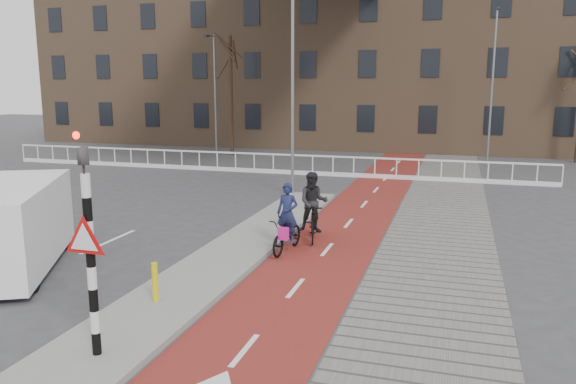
# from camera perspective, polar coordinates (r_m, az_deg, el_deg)

# --- Properties ---
(ground) EXTENTS (120.00, 120.00, 0.00)m
(ground) POSITION_cam_1_polar(r_m,az_deg,el_deg) (11.00, -9.95, -12.33)
(ground) COLOR #38383A
(ground) RESTS_ON ground
(bike_lane) EXTENTS (2.50, 60.00, 0.01)m
(bike_lane) POSITION_cam_1_polar(r_m,az_deg,el_deg) (19.72, 7.27, -1.83)
(bike_lane) COLOR maroon
(bike_lane) RESTS_ON ground
(sidewalk) EXTENTS (3.00, 60.00, 0.01)m
(sidewalk) POSITION_cam_1_polar(r_m,az_deg,el_deg) (19.46, 15.42, -2.31)
(sidewalk) COLOR slate
(sidewalk) RESTS_ON ground
(curb_island) EXTENTS (1.80, 16.00, 0.12)m
(curb_island) POSITION_cam_1_polar(r_m,az_deg,el_deg) (14.67, -5.35, -6.00)
(curb_island) COLOR gray
(curb_island) RESTS_ON ground
(traffic_signal) EXTENTS (0.80, 0.80, 3.68)m
(traffic_signal) POSITION_cam_1_polar(r_m,az_deg,el_deg) (9.03, -19.60, -4.59)
(traffic_signal) COLOR black
(traffic_signal) RESTS_ON curb_island
(bollard) EXTENTS (0.12, 0.12, 0.77)m
(bollard) POSITION_cam_1_polar(r_m,az_deg,el_deg) (11.40, -13.36, -8.88)
(bollard) COLOR #DCC40C
(bollard) RESTS_ON curb_island
(cyclist_near) EXTENTS (0.78, 1.78, 1.82)m
(cyclist_near) POSITION_cam_1_polar(r_m,az_deg,el_deg) (14.58, -0.06, -3.79)
(cyclist_near) COLOR black
(cyclist_near) RESTS_ON bike_lane
(cyclist_far) EXTENTS (0.94, 1.86, 1.93)m
(cyclist_far) POSITION_cam_1_polar(r_m,az_deg,el_deg) (15.67, 2.57, -2.05)
(cyclist_far) COLOR black
(cyclist_far) RESTS_ON bike_lane
(van) EXTENTS (3.85, 5.07, 2.03)m
(van) POSITION_cam_1_polar(r_m,az_deg,el_deg) (14.58, -26.45, -3.10)
(van) COLOR white
(van) RESTS_ON ground
(railing) EXTENTS (28.00, 0.10, 0.99)m
(railing) POSITION_cam_1_polar(r_m,az_deg,el_deg) (28.01, -3.45, 2.61)
(railing) COLOR silver
(railing) RESTS_ON ground
(townhouse_row) EXTENTS (46.00, 10.00, 15.90)m
(townhouse_row) POSITION_cam_1_polar(r_m,az_deg,el_deg) (41.84, 6.56, 15.57)
(townhouse_row) COLOR #7F6047
(townhouse_row) RESTS_ON ground
(tree_mid) EXTENTS (0.24, 0.24, 7.23)m
(tree_mid) POSITION_cam_1_polar(r_m,az_deg,el_deg) (34.95, -5.81, 9.65)
(tree_mid) COLOR #2F1E15
(tree_mid) RESTS_ON ground
(streetlight_near) EXTENTS (0.12, 0.12, 8.08)m
(streetlight_near) POSITION_cam_1_polar(r_m,az_deg,el_deg) (21.66, 0.47, 10.14)
(streetlight_near) COLOR slate
(streetlight_near) RESTS_ON ground
(streetlight_left) EXTENTS (0.12, 0.12, 7.28)m
(streetlight_left) POSITION_cam_1_polar(r_m,az_deg,el_deg) (35.35, -7.39, 9.67)
(streetlight_left) COLOR slate
(streetlight_left) RESTS_ON ground
(streetlight_right) EXTENTS (0.12, 0.12, 8.30)m
(streetlight_right) POSITION_cam_1_polar(r_m,az_deg,el_deg) (32.87, 20.02, 9.93)
(streetlight_right) COLOR slate
(streetlight_right) RESTS_ON ground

